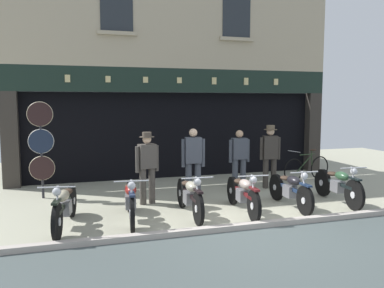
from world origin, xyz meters
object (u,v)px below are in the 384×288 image
motorcycle_center_right (290,189)px  advert_board_far (253,114)px  motorcycle_right (338,184)px  assistant_far_right (270,153)px  motorcycle_center (243,193)px  salesman_left (147,164)px  shopkeeper_center (193,161)px  tyre_sign_pole (41,142)px  motorcycle_center_left (190,195)px  advert_board_near (225,115)px  motorcycle_far_left (65,205)px  leaning_bicycle (307,168)px  salesman_right (239,158)px  motorcycle_left (131,199)px

motorcycle_center_right → advert_board_far: bearing=-101.8°
motorcycle_right → assistant_far_right: assistant_far_right is taller
motorcycle_center → motorcycle_right: 2.43m
motorcycle_right → salesman_left: size_ratio=1.20×
motorcycle_center → motorcycle_right: (2.43, 0.08, 0.01)m
shopkeeper_center → tyre_sign_pole: bearing=-12.2°
motorcycle_center_left → advert_board_near: 5.12m
motorcycle_center_left → advert_board_near: bearing=-117.9°
motorcycle_center_right → advert_board_near: advert_board_near is taller
advert_board_far → motorcycle_far_left: bearing=-143.9°
tyre_sign_pole → leaning_bicycle: tyre_sign_pole is taller
motorcycle_far_left → salesman_left: bearing=-134.6°
motorcycle_center_left → advert_board_far: advert_board_far is taller
salesman_right → advert_board_far: 3.15m
motorcycle_center_left → assistant_far_right: assistant_far_right is taller
shopkeeper_center → leaning_bicycle: shopkeeper_center is taller
advert_board_far → motorcycle_center_right: bearing=-105.0°
motorcycle_far_left → shopkeeper_center: 3.20m
salesman_right → leaning_bicycle: size_ratio=0.93×
shopkeeper_center → motorcycle_left: bearing=44.2°
motorcycle_center_left → motorcycle_center: (1.14, -0.11, -0.00)m
tyre_sign_pole → advert_board_far: advert_board_far is taller
motorcycle_center_right → shopkeeper_center: (-1.85, 1.27, 0.53)m
motorcycle_center → tyre_sign_pole: 4.93m
assistant_far_right → motorcycle_center_left: bearing=44.6°
motorcycle_center_left → leaning_bicycle: 5.04m
motorcycle_center → shopkeeper_center: bearing=-57.4°
motorcycle_center_left → leaning_bicycle: leaning_bicycle is taller
salesman_left → motorcycle_far_left: bearing=23.4°
salesman_right → tyre_sign_pole: (-4.81, 0.76, 0.47)m
motorcycle_center → leaning_bicycle: bearing=-136.0°
motorcycle_center_left → motorcycle_center: bearing=177.1°
motorcycle_left → motorcycle_center_left: (1.21, 0.01, -0.01)m
motorcycle_right → salesman_right: bearing=-39.5°
motorcycle_center → motorcycle_center_right: bearing=-171.4°
motorcycle_far_left → motorcycle_right: 5.99m
advert_board_far → leaning_bicycle: 2.52m
assistant_far_right → advert_board_near: size_ratio=1.67×
motorcycle_center → salesman_left: 2.26m
advert_board_near → advert_board_far: advert_board_far is taller
assistant_far_right → shopkeeper_center: bearing=26.4°
salesman_right → motorcycle_right: bearing=136.4°
motorcycle_right → advert_board_near: bearing=-69.7°
leaning_bicycle → motorcycle_left: bearing=102.9°
motorcycle_center_right → motorcycle_right: 1.26m
salesman_right → leaning_bicycle: salesman_right is taller
motorcycle_center_left → motorcycle_right: size_ratio=1.00×
motorcycle_center → motorcycle_center_right: motorcycle_center is taller
assistant_far_right → motorcycle_right: bearing=122.6°
shopkeeper_center → motorcycle_center: bearing=124.9°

